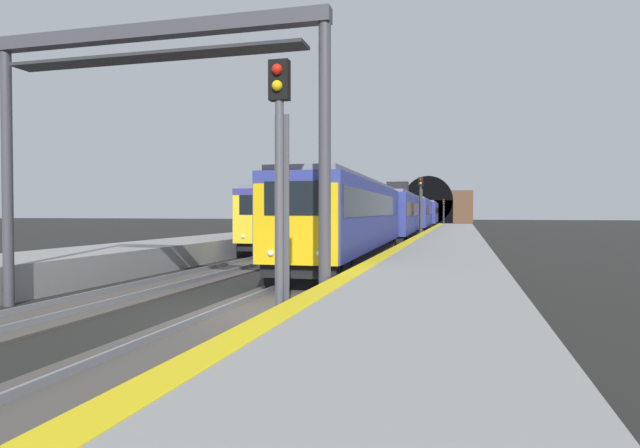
% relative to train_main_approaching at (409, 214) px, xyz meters
% --- Properties ---
extents(ground_plane, '(320.00, 320.00, 0.00)m').
position_rel_train_main_approaching_xyz_m(ground_plane, '(-39.99, 0.00, -2.29)').
color(ground_plane, black).
extents(platform_right, '(112.00, 3.95, 1.06)m').
position_rel_train_main_approaching_xyz_m(platform_right, '(-39.99, -4.17, -1.76)').
color(platform_right, gray).
rests_on(platform_right, ground_plane).
extents(platform_right_edge_strip, '(112.00, 0.50, 0.01)m').
position_rel_train_main_approaching_xyz_m(platform_right_edge_strip, '(-39.99, -2.44, -1.23)').
color(platform_right_edge_strip, yellow).
rests_on(platform_right_edge_strip, platform_right).
extents(track_main_line, '(160.00, 2.88, 0.21)m').
position_rel_train_main_approaching_xyz_m(track_main_line, '(-39.99, 0.00, -2.25)').
color(track_main_line, '#4C4742').
rests_on(track_main_line, ground_plane).
extents(track_adjacent_line, '(160.00, 2.68, 0.21)m').
position_rel_train_main_approaching_xyz_m(track_adjacent_line, '(-39.99, 4.82, -2.25)').
color(track_adjacent_line, '#4C4742').
rests_on(track_adjacent_line, ground_plane).
extents(train_main_approaching, '(74.88, 3.16, 4.90)m').
position_rel_train_main_approaching_xyz_m(train_main_approaching, '(0.00, 0.00, 0.00)').
color(train_main_approaching, navy).
rests_on(train_main_approaching, ground_plane).
extents(train_adjacent_platform, '(37.07, 3.24, 4.83)m').
position_rel_train_main_approaching_xyz_m(train_adjacent_platform, '(-8.52, 4.82, -0.06)').
color(train_adjacent_platform, navy).
rests_on(train_adjacent_platform, ground_plane).
extents(railway_signal_near, '(0.39, 0.38, 5.38)m').
position_rel_train_main_approaching_xyz_m(railway_signal_near, '(-42.94, -1.72, 0.85)').
color(railway_signal_near, '#4C4C54').
rests_on(railway_signal_near, ground_plane).
extents(railway_signal_mid, '(0.39, 0.38, 5.33)m').
position_rel_train_main_approaching_xyz_m(railway_signal_mid, '(-7.86, -1.72, 0.82)').
color(railway_signal_mid, '#38383D').
rests_on(railway_signal_mid, ground_plane).
extents(railway_signal_far, '(0.39, 0.38, 4.78)m').
position_rel_train_main_approaching_xyz_m(railway_signal_far, '(46.35, -1.72, 0.62)').
color(railway_signal_far, '#38383D').
rests_on(railway_signal_far, ground_plane).
extents(overhead_signal_gantry, '(0.70, 9.08, 7.18)m').
position_rel_train_main_approaching_xyz_m(overhead_signal_gantry, '(-40.62, 2.41, 3.16)').
color(overhead_signal_gantry, '#3F3F47').
rests_on(overhead_signal_gantry, ground_plane).
extents(tunnel_portal, '(2.53, 19.11, 10.70)m').
position_rel_train_main_approaching_xyz_m(tunnel_portal, '(69.76, 2.41, 1.30)').
color(tunnel_portal, brown).
rests_on(tunnel_portal, ground_plane).
extents(catenary_mast_near, '(0.22, 2.19, 8.05)m').
position_rel_train_main_approaching_xyz_m(catenary_mast_near, '(22.57, 11.33, 1.85)').
color(catenary_mast_near, '#595B60').
rests_on(catenary_mast_near, ground_plane).
extents(catenary_mast_far, '(0.22, 2.40, 7.73)m').
position_rel_train_main_approaching_xyz_m(catenary_mast_far, '(10.34, 11.32, 1.70)').
color(catenary_mast_far, '#595B60').
rests_on(catenary_mast_far, ground_plane).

